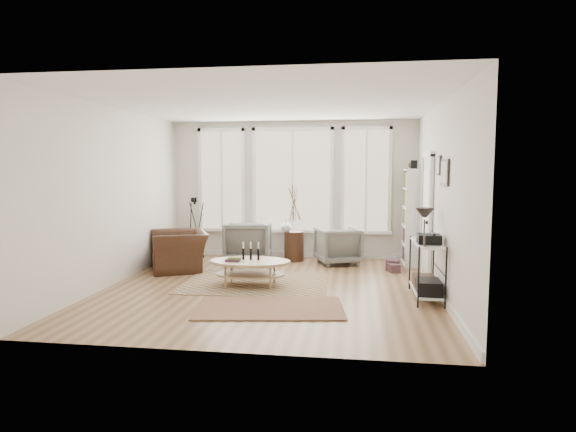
# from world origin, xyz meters

# --- Properties ---
(room) EXTENTS (5.50, 5.54, 2.90)m
(room) POSITION_xyz_m (0.02, 0.03, 1.43)
(room) COLOR #97714C
(room) RESTS_ON ground
(bay_window) EXTENTS (4.14, 0.12, 2.24)m
(bay_window) POSITION_xyz_m (0.00, 2.71, 1.61)
(bay_window) COLOR tan
(bay_window) RESTS_ON ground
(door) EXTENTS (0.09, 1.06, 2.22)m
(door) POSITION_xyz_m (2.57, 1.15, 1.12)
(door) COLOR silver
(door) RESTS_ON ground
(bookcase) EXTENTS (0.31, 0.85, 2.06)m
(bookcase) POSITION_xyz_m (2.44, 2.23, 0.96)
(bookcase) COLOR white
(bookcase) RESTS_ON ground
(low_shelf) EXTENTS (0.38, 1.08, 1.30)m
(low_shelf) POSITION_xyz_m (2.38, -0.30, 0.51)
(low_shelf) COLOR white
(low_shelf) RESTS_ON ground
(wall_art) EXTENTS (0.04, 0.88, 0.44)m
(wall_art) POSITION_xyz_m (2.58, -0.27, 1.88)
(wall_art) COLOR black
(wall_art) RESTS_ON ground
(rug_main) EXTENTS (2.43, 1.86, 0.01)m
(rug_main) POSITION_xyz_m (-0.29, 0.27, 0.01)
(rug_main) COLOR brown
(rug_main) RESTS_ON ground
(rug_runner) EXTENTS (2.13, 1.38, 0.01)m
(rug_runner) POSITION_xyz_m (0.19, -1.14, 0.01)
(rug_runner) COLOR brown
(rug_runner) RESTS_ON ground
(coffee_table) EXTENTS (1.33, 0.86, 0.60)m
(coffee_table) POSITION_xyz_m (-0.36, 0.09, 0.32)
(coffee_table) COLOR tan
(coffee_table) RESTS_ON ground
(armchair_left) EXTENTS (0.99, 1.01, 0.84)m
(armchair_left) POSITION_xyz_m (-0.82, 2.05, 0.42)
(armchair_left) COLOR slate
(armchair_left) RESTS_ON ground
(armchair_right) EXTENTS (1.02, 1.03, 0.73)m
(armchair_right) POSITION_xyz_m (0.99, 2.10, 0.37)
(armchair_right) COLOR slate
(armchair_right) RESTS_ON ground
(side_table) EXTENTS (0.41, 0.41, 1.71)m
(side_table) POSITION_xyz_m (0.09, 2.31, 0.82)
(side_table) COLOR #3A2115
(side_table) RESTS_ON ground
(vase) EXTENTS (0.24, 0.24, 0.25)m
(vase) POSITION_xyz_m (-0.08, 2.29, 0.73)
(vase) COLOR silver
(vase) RESTS_ON side_table
(accent_chair) EXTENTS (1.43, 1.37, 0.73)m
(accent_chair) POSITION_xyz_m (-1.94, 1.12, 0.36)
(accent_chair) COLOR #3A2115
(accent_chair) RESTS_ON ground
(tripod_camera) EXTENTS (0.46, 0.46, 1.30)m
(tripod_camera) POSITION_xyz_m (-2.00, 2.22, 0.60)
(tripod_camera) COLOR black
(tripod_camera) RESTS_ON ground
(book_stack_near) EXTENTS (0.29, 0.34, 0.20)m
(book_stack_near) POSITION_xyz_m (2.05, 1.69, 0.10)
(book_stack_near) COLOR maroon
(book_stack_near) RESTS_ON ground
(book_stack_far) EXTENTS (0.25, 0.28, 0.15)m
(book_stack_far) POSITION_xyz_m (2.05, 1.47, 0.08)
(book_stack_far) COLOR maroon
(book_stack_far) RESTS_ON ground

